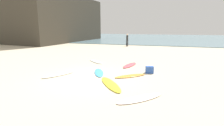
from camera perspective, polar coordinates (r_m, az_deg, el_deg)
name	(u,v)px	position (r m, az deg, el deg)	size (l,w,h in m)	color
ground_plane	(89,78)	(9.66, -7.77, -4.96)	(120.00, 120.00, 0.00)	beige
ocean_water	(149,38)	(46.51, 12.43, 8.33)	(120.00, 40.00, 0.08)	slate
coastal_headland	(24,20)	(42.76, -27.48, 12.61)	(27.93, 18.78, 8.45)	#3D382D
surfboard_0	(130,76)	(9.86, 6.14, -4.33)	(0.51, 1.95, 0.07)	#F89B36
surfboard_1	(111,84)	(8.44, -0.50, -7.08)	(0.58, 2.47, 0.08)	yellow
surfboard_2	(140,98)	(6.95, 9.38, -11.63)	(0.57, 2.15, 0.06)	#F5DCD0
surfboard_3	(96,61)	(13.91, -5.42, 0.51)	(0.51, 1.95, 0.08)	white
surfboard_4	(58,75)	(10.54, -17.64, -3.77)	(0.49, 2.01, 0.07)	#EDE8CE
surfboard_5	(130,65)	(12.59, 5.99, -0.70)	(0.54, 2.09, 0.09)	#E14E5A
surfboard_6	(99,72)	(10.58, -4.43, -3.18)	(0.54, 2.03, 0.07)	#429CDB
beachgoer_near	(127,39)	(25.10, 5.13, 7.95)	(0.34, 0.34, 1.84)	black
beach_cooler	(149,70)	(10.74, 12.50, -2.22)	(0.47, 0.34, 0.42)	#2D56B2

